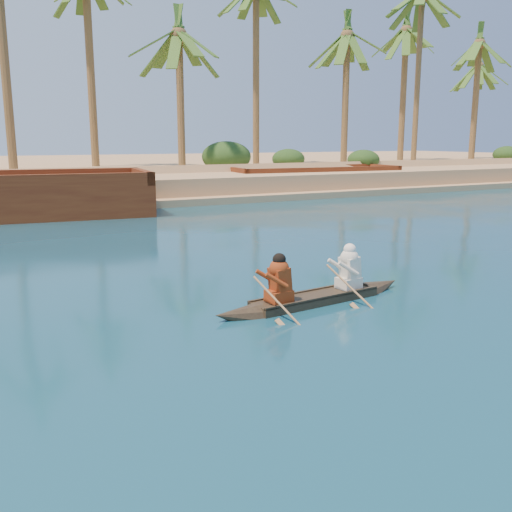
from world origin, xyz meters
TOP-DOWN VIEW (x-y plane):
  - canoe at (8.00, 4.77)m, footprint 4.83×1.17m
  - barge_right at (22.59, 27.00)m, footprint 11.46×4.71m

SIDE VIEW (x-z plane):
  - canoe at x=8.00m, z-range -0.41..0.91m
  - barge_right at x=22.59m, z-range -0.28..1.58m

